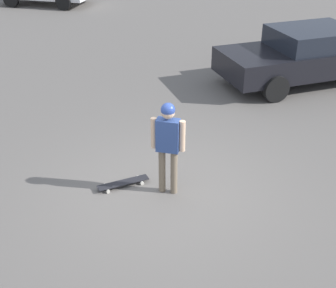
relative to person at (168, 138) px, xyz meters
name	(u,v)px	position (x,y,z in m)	size (l,w,h in m)	color
ground_plane	(168,191)	(0.00, 0.00, -1.06)	(220.00, 220.00, 0.00)	slate
person	(168,138)	(0.00, 0.00, 0.00)	(0.31, 0.56, 1.68)	#7A6B56
skateboard	(123,183)	(0.23, 0.78, -0.99)	(0.49, 0.94, 0.08)	#232328
car_parked_near	(308,54)	(5.04, -4.15, -0.29)	(3.06, 5.08, 1.47)	black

